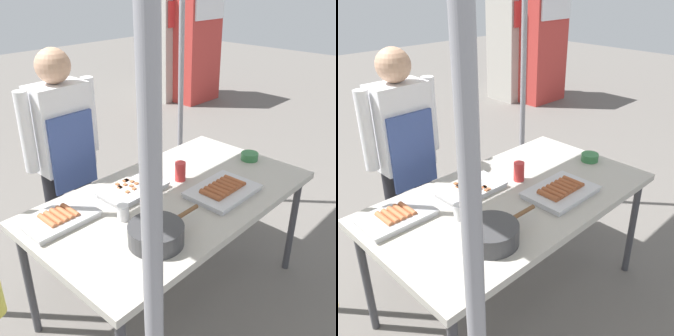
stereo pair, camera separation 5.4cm
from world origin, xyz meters
The scene contains 12 objects.
ground_plane centered at (0.00, 0.00, 0.00)m, with size 18.00×18.00×0.00m, color #66605B.
stall_table centered at (0.00, 0.00, 0.70)m, with size 1.60×0.90×0.75m.
tray_grilled_sausages centered at (0.19, -0.19, 0.77)m, with size 0.39×0.28×0.05m.
tray_meat_skewers centered at (-0.14, 0.19, 0.77)m, with size 0.38×0.21×0.04m.
tray_pork_links centered at (-0.59, 0.24, 0.77)m, with size 0.36×0.23×0.05m.
cooking_wok centered at (-0.38, -0.23, 0.80)m, with size 0.42×0.26×0.09m.
condiment_bowl centered at (0.68, -0.05, 0.77)m, with size 0.11×0.11×0.05m, color #33723F.
drink_cup_near_edge centered at (-0.36, 0.02, 0.79)m, with size 0.06×0.06×0.08m, color white.
drink_cup_by_wok centered at (0.15, 0.09, 0.81)m, with size 0.06×0.06×0.12m, color red.
vendor_woman centered at (-0.22, 0.73, 0.88)m, with size 0.52×0.22×1.49m.
neighbor_stall_left centered at (3.49, 2.84, 0.91)m, with size 0.72×0.71×1.80m.
neighbor_stall_right centered at (3.34, 3.17, 0.84)m, with size 0.74×0.60×1.67m.
Camera 1 is at (-1.39, -1.26, 1.85)m, focal length 41.62 mm.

